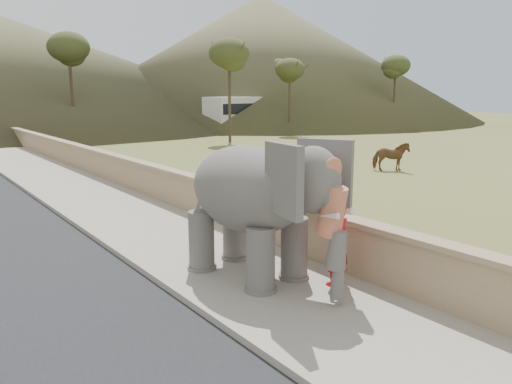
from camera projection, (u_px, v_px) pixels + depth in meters
walkway at (132, 218)px, 13.86m from camera, size 3.00×120.00×0.15m
parapet at (184, 195)px, 14.72m from camera, size 0.30×120.00×1.10m
cow at (391, 157)px, 22.51m from camera, size 1.64×1.59×1.32m
distant_car at (219, 123)px, 45.57m from camera, size 4.35×2.04×1.44m
bus_white at (256, 114)px, 46.70m from camera, size 11.26×4.25×3.10m
bus_orange at (336, 112)px, 50.55m from camera, size 11.18×3.45×3.10m
hill_right at (261, 58)px, 66.38m from camera, size 56.00×56.00×16.00m
elephant_and_man at (248, 208)px, 9.21m from camera, size 2.38×3.76×2.56m
trees at (38, 85)px, 29.67m from camera, size 48.76×42.39×9.32m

